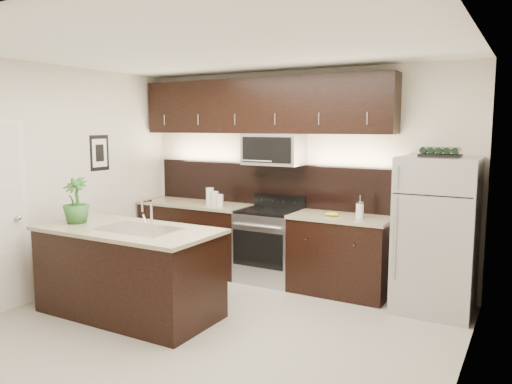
# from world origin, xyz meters

# --- Properties ---
(ground) EXTENTS (4.50, 4.50, 0.00)m
(ground) POSITION_xyz_m (0.00, 0.00, 0.00)
(ground) COLOR gray
(ground) RESTS_ON ground
(room_walls) EXTENTS (4.52, 4.02, 2.71)m
(room_walls) POSITION_xyz_m (-0.11, -0.04, 1.70)
(room_walls) COLOR beige
(room_walls) RESTS_ON ground
(counter_run) EXTENTS (3.51, 0.65, 0.94)m
(counter_run) POSITION_xyz_m (-0.46, 1.69, 0.47)
(counter_run) COLOR black
(counter_run) RESTS_ON ground
(upper_fixtures) EXTENTS (3.49, 0.40, 1.66)m
(upper_fixtures) POSITION_xyz_m (-0.43, 1.84, 2.14)
(upper_fixtures) COLOR black
(upper_fixtures) RESTS_ON counter_run
(island) EXTENTS (1.96, 0.96, 0.94)m
(island) POSITION_xyz_m (-1.00, -0.07, 0.47)
(island) COLOR black
(island) RESTS_ON ground
(sink_faucet) EXTENTS (0.84, 0.50, 0.28)m
(sink_faucet) POSITION_xyz_m (-0.85, -0.06, 0.96)
(sink_faucet) COLOR silver
(sink_faucet) RESTS_ON island
(refrigerator) EXTENTS (0.81, 0.73, 1.67)m
(refrigerator) POSITION_xyz_m (1.80, 1.63, 0.84)
(refrigerator) COLOR #B2B2B7
(refrigerator) RESTS_ON ground
(wine_rack) EXTENTS (0.41, 0.26, 0.10)m
(wine_rack) POSITION_xyz_m (1.80, 1.63, 1.72)
(wine_rack) COLOR black
(wine_rack) RESTS_ON refrigerator
(plant) EXTENTS (0.34, 0.34, 0.50)m
(plant) POSITION_xyz_m (-1.66, -0.16, 1.19)
(plant) COLOR #2B5C24
(plant) RESTS_ON island
(canisters) EXTENTS (0.32, 0.19, 0.23)m
(canisters) POSITION_xyz_m (-1.05, 1.60, 1.04)
(canisters) COLOR silver
(canisters) RESTS_ON counter_run
(french_press) EXTENTS (0.09, 0.09, 0.26)m
(french_press) POSITION_xyz_m (0.95, 1.64, 1.04)
(french_press) COLOR silver
(french_press) RESTS_ON counter_run
(bananas) EXTENTS (0.18, 0.16, 0.05)m
(bananas) POSITION_xyz_m (0.58, 1.61, 0.96)
(bananas) COLOR gold
(bananas) RESTS_ON counter_run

